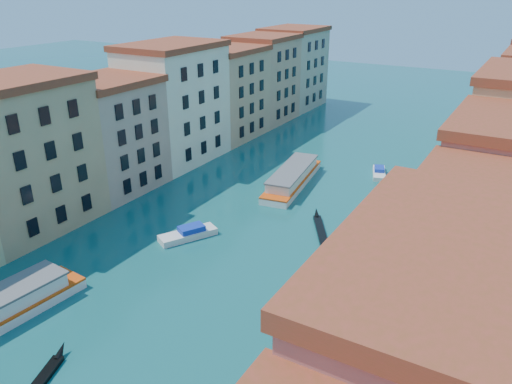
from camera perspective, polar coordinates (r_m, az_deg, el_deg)
left_bank_palazzos at (r=87.32m, az=-11.88°, el=8.58°), size 12.80×128.40×21.00m
quay at (r=70.61m, az=19.85°, el=-3.88°), size 4.00×140.00×1.00m
vaporetto_far at (r=81.36m, az=4.20°, el=1.71°), size 7.14×19.65×2.86m
gondola_far at (r=66.88m, az=7.39°, el=-4.29°), size 6.52×10.28×1.62m
motorboat_mid at (r=65.39m, az=-7.70°, el=-4.71°), size 5.69×7.74×1.56m
motorboat_far at (r=88.00m, az=13.89°, el=2.22°), size 3.91×6.63×1.31m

